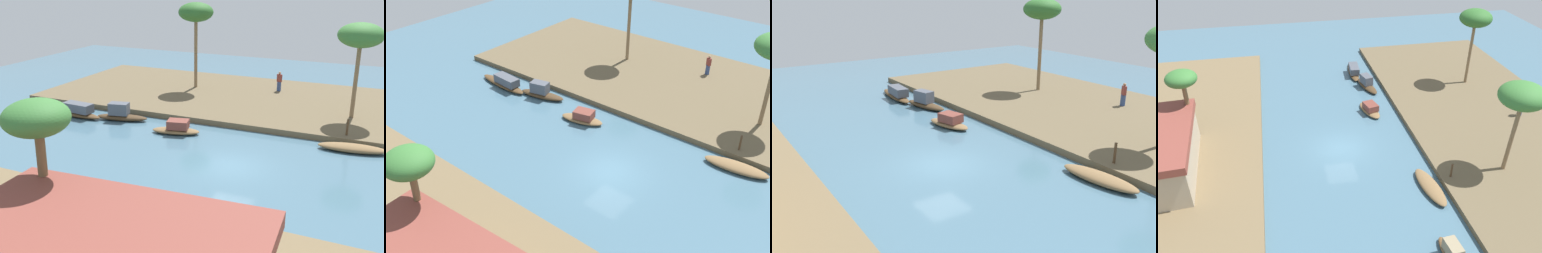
{
  "view_description": "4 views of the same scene",
  "coord_description": "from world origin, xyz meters",
  "views": [
    {
      "loc": [
        -7.67,
        22.27,
        10.44
      ],
      "look_at": [
        3.86,
        -3.36,
        0.79
      ],
      "focal_mm": 42.13,
      "sensor_mm": 36.0,
      "label": 1
    },
    {
      "loc": [
        -12.85,
        19.12,
        17.54
      ],
      "look_at": [
        4.17,
        -1.9,
        0.82
      ],
      "focal_mm": 42.46,
      "sensor_mm": 36.0,
      "label": 2
    },
    {
      "loc": [
        -18.52,
        10.89,
        9.1
      ],
      "look_at": [
        3.19,
        -3.53,
        0.6
      ],
      "focal_mm": 41.09,
      "sensor_mm": 36.0,
      "label": 3
    },
    {
      "loc": [
        -25.38,
        4.48,
        18.11
      ],
      "look_at": [
        1.58,
        -1.07,
        0.96
      ],
      "focal_mm": 36.74,
      "sensor_mm": 36.0,
      "label": 4
    }
  ],
  "objects": [
    {
      "name": "sampan_downstream_large",
      "position": [
        13.93,
        -4.0,
        0.43
      ],
      "size": [
        5.26,
        1.51,
        1.09
      ],
      "rotation": [
        0.0,
        0.0,
        -0.09
      ],
      "color": "brown",
      "rests_on": "river_water"
    },
    {
      "name": "sampan_foreground",
      "position": [
        -6.11,
        -5.15,
        0.23
      ],
      "size": [
        4.2,
        1.62,
        0.47
      ],
      "rotation": [
        0.0,
        0.0,
        0.1
      ],
      "color": "brown",
      "rests_on": "river_water"
    },
    {
      "name": "person_on_near_bank",
      "position": [
        1.27,
        -16.45,
        1.18
      ],
      "size": [
        0.51,
        0.51,
        1.73
      ],
      "rotation": [
        0.0,
        0.0,
        5.71
      ],
      "color": "#33477A",
      "rests_on": "riverbank_left"
    },
    {
      "name": "sampan_near_left_bank",
      "position": [
        5.15,
        -3.68,
        0.37
      ],
      "size": [
        3.45,
        1.93,
        0.96
      ],
      "rotation": [
        0.0,
        0.0,
        0.23
      ],
      "color": "brown",
      "rests_on": "river_water"
    },
    {
      "name": "palm_tree_left_near",
      "position": [
        -5.44,
        -11.08,
        6.25
      ],
      "size": [
        3.16,
        3.16,
        6.79
      ],
      "color": "#7F6647",
      "rests_on": "riverbank_left"
    },
    {
      "name": "riverbank_right",
      "position": [
        0.0,
        13.54,
        0.21
      ],
      "size": [
        40.96,
        14.75,
        0.42
      ],
      "primitive_type": "cube",
      "color": "brown",
      "rests_on": "ground"
    },
    {
      "name": "palm_tree_right_tall",
      "position": [
        2.95,
        11.37,
        5.61
      ],
      "size": [
        2.31,
        2.31,
        6.06
      ],
      "color": "brown",
      "rests_on": "riverbank_right"
    },
    {
      "name": "mooring_post",
      "position": [
        -5.56,
        -6.87,
        0.96
      ],
      "size": [
        0.14,
        0.14,
        1.09
      ],
      "primitive_type": "cylinder",
      "color": "#4C3823",
      "rests_on": "riverbank_left"
    },
    {
      "name": "river_water",
      "position": [
        0.0,
        0.0,
        0.0
      ],
      "size": [
        68.04,
        68.04,
        0.0
      ],
      "primitive_type": "plane",
      "color": "#476B7F",
      "rests_on": "ground"
    },
    {
      "name": "riverbank_left",
      "position": [
        0.0,
        -13.54,
        0.21
      ],
      "size": [
        40.96,
        14.75,
        0.42
      ],
      "primitive_type": "cube",
      "color": "brown",
      "rests_on": "ground"
    },
    {
      "name": "sampan_with_red_awning",
      "position": [
        10.21,
        -4.62,
        0.47
      ],
      "size": [
        4.0,
        1.9,
        1.32
      ],
      "rotation": [
        0.0,
        0.0,
        0.23
      ],
      "color": "#47331E",
      "rests_on": "river_water"
    },
    {
      "name": "palm_tree_left_far",
      "position": [
        8.62,
        -14.77,
        7.02
      ],
      "size": [
        3.09,
        3.09,
        7.57
      ],
      "color": "#7F6647",
      "rests_on": "riverbank_left"
    }
  ]
}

